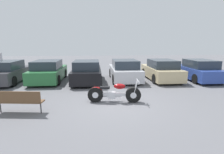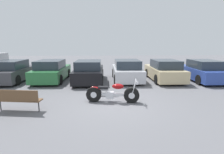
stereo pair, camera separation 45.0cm
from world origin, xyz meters
TOP-DOWN VIEW (x-y plane):
  - ground_plane at (0.00, 0.00)m, footprint 60.00×60.00m
  - motorcycle at (-0.09, 0.10)m, footprint 2.38×0.73m
  - parked_car_dark_grey at (-6.76, 4.74)m, footprint 1.94×4.08m
  - parked_car_green at (-4.12, 4.81)m, footprint 1.94×4.08m
  - parked_car_black at (-1.48, 4.40)m, footprint 1.94×4.08m
  - parked_car_silver at (1.17, 4.76)m, footprint 1.94×4.08m
  - parked_car_champagne at (3.81, 4.63)m, footprint 1.94×4.08m
  - parked_car_blue at (6.46, 4.38)m, footprint 1.94×4.08m
  - park_bench at (-3.75, -0.88)m, footprint 1.81×0.62m

SIDE VIEW (x-z plane):
  - ground_plane at x=0.00m, z-range 0.00..0.00m
  - motorcycle at x=-0.09m, z-range -0.10..0.92m
  - park_bench at x=-3.75m, z-range 0.10..0.99m
  - parked_car_dark_grey at x=-6.76m, z-range -0.05..1.41m
  - parked_car_green at x=-4.12m, z-range -0.05..1.41m
  - parked_car_black at x=-1.48m, z-range -0.05..1.41m
  - parked_car_silver at x=1.17m, z-range -0.05..1.41m
  - parked_car_champagne at x=3.81m, z-range -0.05..1.41m
  - parked_car_blue at x=6.46m, z-range -0.05..1.41m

